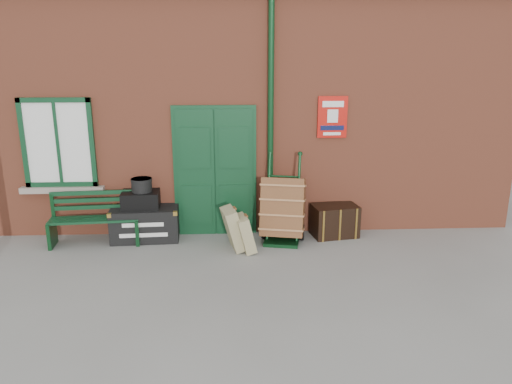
{
  "coord_description": "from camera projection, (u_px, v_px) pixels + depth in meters",
  "views": [
    {
      "loc": [
        0.01,
        -6.9,
        3.16
      ],
      "look_at": [
        0.37,
        0.6,
        1.0
      ],
      "focal_mm": 35.0,
      "sensor_mm": 36.0,
      "label": 1
    }
  ],
  "objects": [
    {
      "name": "suitcase_front",
      "position": [
        245.0,
        233.0,
        8.01
      ],
      "size": [
        0.4,
        0.49,
        0.61
      ],
      "primitive_type": "cube",
      "rotation": [
        0.0,
        -0.24,
        0.22
      ],
      "color": "tan",
      "rests_on": "ground"
    },
    {
      "name": "dark_trunk",
      "position": [
        334.0,
        220.0,
        8.7
      ],
      "size": [
        0.84,
        0.63,
        0.55
      ],
      "primitive_type": "cube",
      "rotation": [
        0.0,
        0.0,
        0.18
      ],
      "color": "black",
      "rests_on": "ground"
    },
    {
      "name": "suitcase_back",
      "position": [
        234.0,
        229.0,
        8.08
      ],
      "size": [
        0.46,
        0.55,
        0.71
      ],
      "primitive_type": "cube",
      "rotation": [
        0.0,
        -0.26,
        0.22
      ],
      "color": "tan",
      "rests_on": "ground"
    },
    {
      "name": "ground",
      "position": [
        234.0,
        267.0,
        7.49
      ],
      "size": [
        80.0,
        80.0,
        0.0
      ],
      "primitive_type": "plane",
      "color": "gray",
      "rests_on": "ground"
    },
    {
      "name": "station_building",
      "position": [
        231.0,
        99.0,
        10.25
      ],
      "size": [
        10.3,
        4.3,
        4.36
      ],
      "color": "#AA5236",
      "rests_on": "ground"
    },
    {
      "name": "strongbox",
      "position": [
        141.0,
        200.0,
        8.43
      ],
      "size": [
        0.64,
        0.48,
        0.28
      ],
      "primitive_type": "cube",
      "rotation": [
        0.0,
        0.0,
        0.05
      ],
      "color": "black",
      "rests_on": "houdini_trunk"
    },
    {
      "name": "houdini_trunk",
      "position": [
        145.0,
        223.0,
        8.54
      ],
      "size": [
        1.16,
        0.68,
        0.57
      ],
      "primitive_type": "cube",
      "rotation": [
        0.0,
        0.0,
        0.05
      ],
      "color": "black",
      "rests_on": "ground"
    },
    {
      "name": "porter_trolley",
      "position": [
        283.0,
        208.0,
        8.41
      ],
      "size": [
        0.85,
        0.89,
        1.47
      ],
      "rotation": [
        0.0,
        0.0,
        -0.2
      ],
      "color": "#0C3317",
      "rests_on": "ground"
    },
    {
      "name": "bench",
      "position": [
        95.0,
        217.0,
        8.33
      ],
      "size": [
        1.49,
        0.56,
        0.9
      ],
      "rotation": [
        0.0,
        0.0,
        0.08
      ],
      "color": "#0F381D",
      "rests_on": "ground"
    },
    {
      "name": "hatbox",
      "position": [
        142.0,
        185.0,
        8.36
      ],
      "size": [
        0.36,
        0.36,
        0.23
      ],
      "primitive_type": "cylinder",
      "rotation": [
        0.0,
        0.0,
        0.05
      ],
      "color": "black",
      "rests_on": "strongbox"
    }
  ]
}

